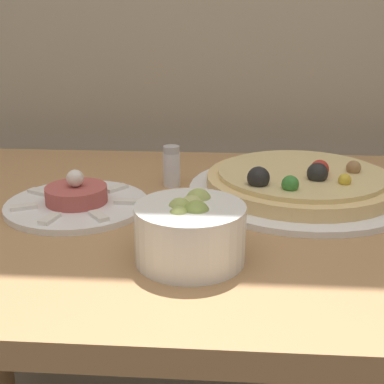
{
  "coord_description": "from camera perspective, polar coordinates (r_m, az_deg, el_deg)",
  "views": [
    {
      "loc": [
        0.04,
        -0.42,
        1.05
      ],
      "look_at": [
        -0.02,
        0.33,
        0.79
      ],
      "focal_mm": 50.0,
      "sensor_mm": 36.0,
      "label": 1
    }
  ],
  "objects": [
    {
      "name": "salt_shaker",
      "position": [
        0.94,
        -2.19,
        2.75
      ],
      "size": [
        0.03,
        0.03,
        0.07
      ],
      "color": "silver",
      "rests_on": "dining_table"
    },
    {
      "name": "dining_table",
      "position": [
        0.88,
        1.18,
        -9.13
      ],
      "size": [
        1.15,
        0.71,
        0.75
      ],
      "color": "#AD7F51",
      "rests_on": "ground_plane"
    },
    {
      "name": "tartare_plate",
      "position": [
        0.86,
        -12.19,
        -0.93
      ],
      "size": [
        0.22,
        0.22,
        0.06
      ],
      "color": "white",
      "rests_on": "dining_table"
    },
    {
      "name": "small_bowl",
      "position": [
        0.66,
        -0.19,
        -4.15
      ],
      "size": [
        0.14,
        0.14,
        0.08
      ],
      "color": "white",
      "rests_on": "dining_table"
    },
    {
      "name": "pizza_plate",
      "position": [
        0.92,
        11.51,
        0.92
      ],
      "size": [
        0.38,
        0.38,
        0.07
      ],
      "color": "white",
      "rests_on": "dining_table"
    }
  ]
}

